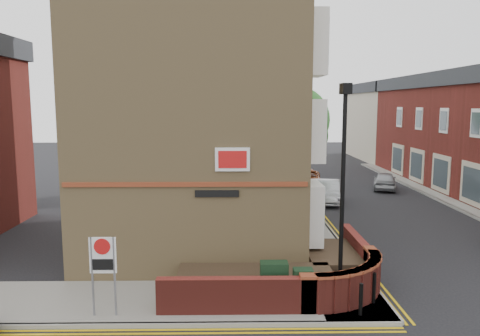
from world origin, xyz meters
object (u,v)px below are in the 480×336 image
(lamppost, at_px, (342,194))
(silver_car_near, at_px, (328,191))
(utility_cabinet_large, at_px, (274,282))
(zone_sign, at_px, (103,262))

(lamppost, distance_m, silver_car_near, 15.03)
(silver_car_near, bearing_deg, lamppost, -89.19)
(utility_cabinet_large, relative_size, zone_sign, 0.55)
(silver_car_near, bearing_deg, utility_cabinet_large, -96.35)
(utility_cabinet_large, height_order, zone_sign, zone_sign)
(zone_sign, xyz_separation_m, silver_car_near, (9.19, 15.26, -0.99))
(lamppost, height_order, utility_cabinet_large, lamppost)
(zone_sign, height_order, silver_car_near, zone_sign)
(utility_cabinet_large, bearing_deg, lamppost, -3.01)
(lamppost, height_order, silver_car_near, lamppost)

